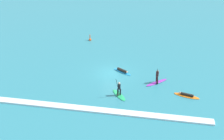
# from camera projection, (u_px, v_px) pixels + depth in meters

# --- Properties ---
(ground_plane) EXTENTS (120.00, 120.00, 0.00)m
(ground_plane) POSITION_uv_depth(u_px,v_px,m) (112.00, 73.00, 36.11)
(ground_plane) COLOR teal
(ground_plane) RESTS_ON ground
(surfer_on_blue_board) EXTENTS (2.78, 2.12, 0.44)m
(surfer_on_blue_board) POSITION_uv_depth(u_px,v_px,m) (122.00, 71.00, 36.36)
(surfer_on_blue_board) COLOR #1E8CD1
(surfer_on_blue_board) RESTS_ON ground_plane
(surfer_on_green_board) EXTENTS (2.16, 2.56, 2.36)m
(surfer_on_green_board) POSITION_uv_depth(u_px,v_px,m) (119.00, 92.00, 31.22)
(surfer_on_green_board) COLOR #23B266
(surfer_on_green_board) RESTS_ON ground_plane
(surfer_on_orange_board) EXTENTS (2.96, 1.46, 0.37)m
(surfer_on_orange_board) POSITION_uv_depth(u_px,v_px,m) (187.00, 95.00, 31.23)
(surfer_on_orange_board) COLOR orange
(surfer_on_orange_board) RESTS_ON ground_plane
(surfer_on_purple_board) EXTENTS (2.79, 2.63, 2.06)m
(surfer_on_purple_board) POSITION_uv_depth(u_px,v_px,m) (157.00, 80.00, 33.73)
(surfer_on_purple_board) COLOR purple
(surfer_on_purple_board) RESTS_ON ground_plane
(marker_buoy) EXTENTS (0.46, 0.46, 1.09)m
(marker_buoy) POSITION_uv_depth(u_px,v_px,m) (90.00, 39.00, 46.48)
(marker_buoy) COLOR #E55119
(marker_buoy) RESTS_ON ground_plane
(wave_crest) EXTENTS (23.40, 0.90, 0.18)m
(wave_crest) POSITION_uv_depth(u_px,v_px,m) (98.00, 110.00, 28.76)
(wave_crest) COLOR white
(wave_crest) RESTS_ON ground_plane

